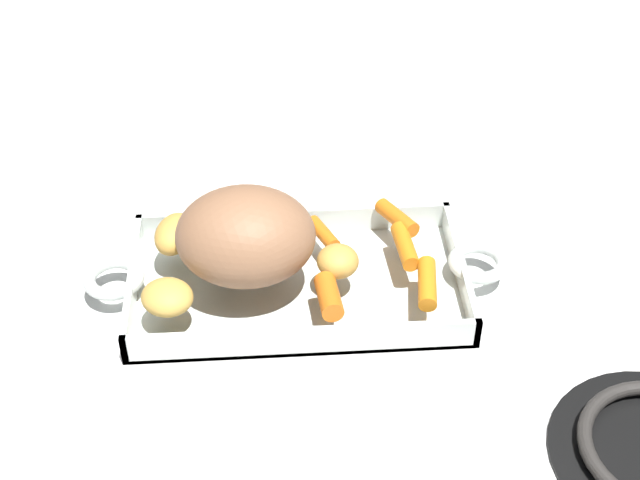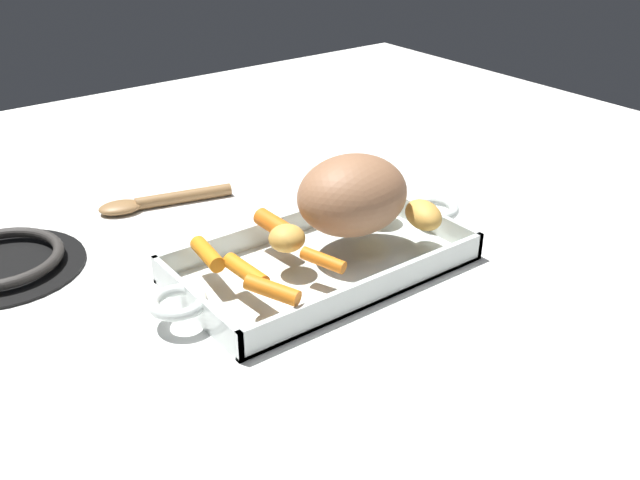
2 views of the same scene
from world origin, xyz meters
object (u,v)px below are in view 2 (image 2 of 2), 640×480
stove_burner_rear (1,262)px  baby_carrot_southwest (246,271)px  pork_roast (352,195)px  baby_carrot_center_left (274,224)px  serving_spoon (155,201)px  baby_carrot_northwest (323,260)px  baby_carrot_long (272,290)px  potato_corner (374,191)px  roasting_dish (322,263)px  potato_whole (287,238)px  baby_carrot_center_right (207,254)px  potato_near_roast (423,215)px

stove_burner_rear → baby_carrot_southwest: bearing=-52.1°
pork_roast → baby_carrot_southwest: pork_roast is taller
baby_carrot_center_left → stove_burner_rear: baby_carrot_center_left is taller
stove_burner_rear → serving_spoon: stove_burner_rear is taller
baby_carrot_center_left → baby_carrot_northwest: bearing=-90.8°
baby_carrot_northwest → baby_carrot_center_left: bearing=89.2°
baby_carrot_northwest → baby_carrot_long: (-0.08, -0.02, 0.00)m
baby_carrot_long → potato_corner: (0.24, 0.12, 0.01)m
pork_roast → baby_carrot_northwest: 0.10m
baby_carrot_center_left → potato_corner: bearing=-1.8°
roasting_dish → baby_carrot_northwest: size_ratio=8.31×
potato_corner → potato_whole: bearing=-166.2°
baby_carrot_long → baby_carrot_center_right: bearing=98.7°
baby_carrot_southwest → serving_spoon: 0.31m
potato_corner → serving_spoon: 0.32m
potato_corner → potato_near_roast: potato_near_roast is taller
pork_roast → serving_spoon: bearing=115.7°
pork_roast → baby_carrot_center_right: pork_roast is taller
serving_spoon → stove_burner_rear: bearing=26.8°
baby_carrot_southwest → baby_carrot_long: (0.00, -0.05, -0.00)m
pork_roast → baby_carrot_long: (-0.16, -0.07, -0.04)m
potato_whole → potato_near_roast: 0.18m
baby_carrot_northwest → stove_burner_rear: size_ratio=0.27×
pork_roast → potato_whole: size_ratio=3.25×
roasting_dish → potato_whole: bearing=160.4°
baby_carrot_long → stove_burner_rear: bearing=123.4°
baby_carrot_southwest → serving_spoon: (0.03, 0.30, -0.04)m
pork_roast → potato_corner: 0.10m
pork_roast → baby_carrot_center_left: size_ratio=2.65×
baby_carrot_center_right → potato_near_roast: 0.27m
baby_carrot_long → potato_corner: potato_corner is taller
pork_roast → baby_carrot_center_left: bearing=146.2°
pork_roast → stove_burner_rear: size_ratio=0.72×
pork_roast → baby_carrot_long: bearing=-157.1°
baby_carrot_northwest → serving_spoon: 0.34m
potato_near_roast → baby_carrot_southwest: bearing=173.8°
roasting_dish → potato_near_roast: bearing=-16.8°
pork_roast → stove_burner_rear: bearing=147.4°
pork_roast → baby_carrot_southwest: bearing=-173.0°
baby_carrot_northwest → potato_whole: 0.06m
roasting_dish → baby_carrot_long: bearing=-151.2°
baby_carrot_northwest → stove_burner_rear: bearing=135.0°
potato_whole → baby_carrot_center_left: bearing=74.9°
roasting_dish → pork_roast: 0.09m
potato_near_roast → serving_spoon: 0.39m
baby_carrot_northwest → potato_corner: (0.16, 0.10, 0.01)m
baby_carrot_center_left → potato_whole: size_ratio=1.23×
roasting_dish → baby_carrot_center_left: size_ratio=8.38×
potato_whole → potato_corner: (0.17, 0.04, -0.00)m
baby_carrot_center_right → baby_carrot_long: bearing=-81.3°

